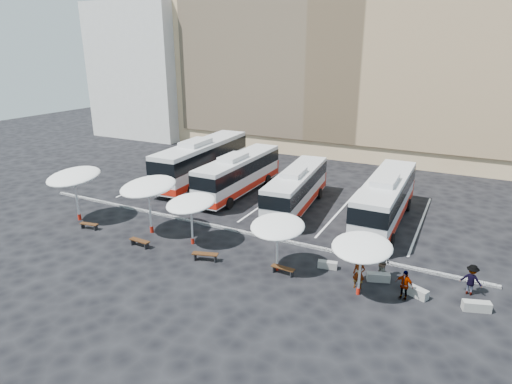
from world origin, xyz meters
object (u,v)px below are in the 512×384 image
at_px(bus_3, 385,198).
at_px(wood_bench_2, 205,255).
at_px(conc_bench_3, 476,306).
at_px(wood_bench_3, 283,269).
at_px(wood_bench_1, 140,242).
at_px(sunshade_1, 148,187).
at_px(passenger_1, 383,263).
at_px(bus_0, 203,159).
at_px(passenger_3, 471,280).
at_px(passenger_0, 359,273).
at_px(conc_bench_2, 416,292).
at_px(sunshade_4, 362,247).
at_px(sunshade_3, 278,227).
at_px(wood_bench_0, 89,225).
at_px(passenger_2, 404,285).
at_px(bus_1, 239,173).
at_px(sunshade_0, 74,177).
at_px(bus_2, 297,188).
at_px(conc_bench_0, 328,265).
at_px(sunshade_2, 191,203).
at_px(conc_bench_1, 378,277).

relative_size(bus_3, wood_bench_2, 7.31).
bearing_deg(conc_bench_3, wood_bench_3, -173.78).
distance_m(wood_bench_1, wood_bench_3, 9.68).
bearing_deg(sunshade_1, passenger_1, 4.46).
distance_m(bus_0, sunshade_1, 12.35).
bearing_deg(wood_bench_3, passenger_3, 15.17).
relative_size(bus_3, passenger_0, 6.89).
xyz_separation_m(wood_bench_1, conc_bench_2, (16.61, 2.07, -0.11)).
distance_m(sunshade_4, wood_bench_2, 9.43).
distance_m(bus_0, passenger_3, 25.69).
height_order(sunshade_3, wood_bench_3, sunshade_3).
xyz_separation_m(wood_bench_2, passenger_3, (14.27, 3.22, 0.47)).
distance_m(wood_bench_0, passenger_2, 21.21).
bearing_deg(passenger_2, sunshade_1, -165.95).
bearing_deg(bus_1, sunshade_3, -52.11).
relative_size(bus_1, conc_bench_3, 8.84).
relative_size(sunshade_1, conc_bench_3, 3.78).
bearing_deg(bus_0, passenger_2, -34.05).
bearing_deg(wood_bench_3, bus_0, 137.48).
bearing_deg(passenger_1, wood_bench_1, 46.77).
bearing_deg(wood_bench_0, sunshade_0, 155.60).
bearing_deg(bus_0, conc_bench_2, -32.16).
bearing_deg(wood_bench_1, bus_3, 40.31).
bearing_deg(sunshade_4, bus_0, 144.71).
xyz_separation_m(bus_3, wood_bench_2, (-8.31, -10.81, -1.55)).
distance_m(bus_3, conc_bench_3, 11.19).
relative_size(bus_2, passenger_1, 6.52).
xyz_separation_m(sunshade_0, sunshade_3, (16.23, -0.18, -0.63)).
bearing_deg(conc_bench_0, sunshade_2, -174.24).
height_order(bus_0, passenger_3, bus_0).
relative_size(wood_bench_0, passenger_2, 0.87).
bearing_deg(passenger_0, sunshade_4, -80.58).
bearing_deg(bus_2, bus_3, -4.03).
bearing_deg(sunshade_1, passenger_3, 4.14).
relative_size(conc_bench_3, passenger_3, 0.78).
bearing_deg(passenger_1, wood_bench_3, 58.82).
distance_m(bus_0, sunshade_2, 13.94).
bearing_deg(conc_bench_3, passenger_3, 103.23).
bearing_deg(sunshade_0, passenger_1, 4.91).
distance_m(sunshade_2, passenger_1, 12.15).
distance_m(wood_bench_2, passenger_2, 11.32).
bearing_deg(passenger_2, passenger_1, 143.25).
xyz_separation_m(conc_bench_1, conc_bench_2, (2.03, -0.62, 0.01)).
xyz_separation_m(bus_1, bus_3, (12.71, -1.15, 0.06)).
xyz_separation_m(bus_1, passenger_0, (13.35, -10.80, -1.00)).
bearing_deg(conc_bench_0, sunshade_3, -148.30).
relative_size(sunshade_3, passenger_2, 2.05).
height_order(bus_1, conc_bench_2, bus_1).
relative_size(passenger_1, passenger_3, 1.01).
height_order(sunshade_2, sunshade_4, sunshade_2).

